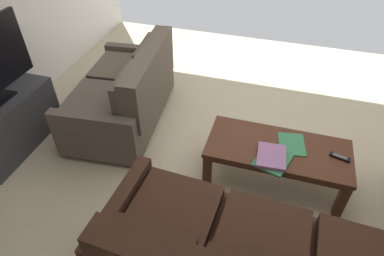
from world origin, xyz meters
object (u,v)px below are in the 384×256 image
(coffee_table, at_px, (277,153))
(loose_magazine, at_px, (292,144))
(book_stack, at_px, (272,158))
(tv_remote, at_px, (340,157))
(loveseat_near, at_px, (127,93))
(tv_stand, at_px, (7,124))

(coffee_table, xyz_separation_m, loose_magazine, (-0.10, -0.07, 0.07))
(book_stack, height_order, tv_remote, book_stack)
(tv_remote, bearing_deg, book_stack, 18.74)
(loose_magazine, bearing_deg, loveseat_near, -20.80)
(loveseat_near, height_order, tv_remote, loveseat_near)
(tv_stand, distance_m, loose_magazine, 2.68)
(loveseat_near, distance_m, tv_remote, 2.12)
(tv_stand, bearing_deg, loose_magazine, -172.43)
(coffee_table, relative_size, loose_magazine, 4.34)
(coffee_table, height_order, loose_magazine, loose_magazine)
(loveseat_near, xyz_separation_m, book_stack, (-1.56, 0.58, 0.06))
(coffee_table, distance_m, tv_remote, 0.49)
(tv_stand, distance_m, book_stack, 2.51)
(loveseat_near, distance_m, book_stack, 1.66)
(loveseat_near, height_order, book_stack, loveseat_near)
(loveseat_near, height_order, loose_magazine, loveseat_near)
(loveseat_near, bearing_deg, loose_magazine, 168.54)
(loose_magazine, bearing_deg, coffee_table, 23.70)
(book_stack, bearing_deg, tv_stand, 2.79)
(loose_magazine, bearing_deg, tv_stand, -1.77)
(tv_remote, distance_m, loose_magazine, 0.38)
(loveseat_near, height_order, coffee_table, loveseat_near)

